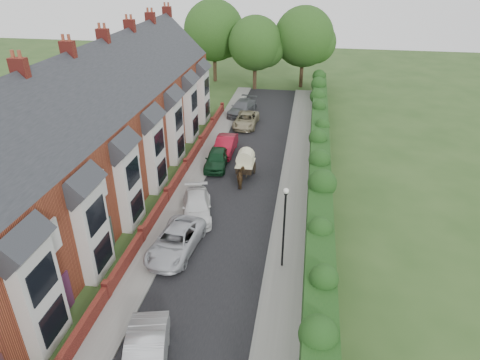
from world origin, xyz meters
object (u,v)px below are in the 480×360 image
object	(u,v)px
car_silver_a	(146,359)
car_green	(217,158)
lamppost	(284,219)
car_red	(225,145)
car_beige	(246,120)
horse	(242,178)
car_silver_b	(176,241)
car_white	(197,207)
car_grey	(242,108)
horse_cart	(245,161)

from	to	relation	value
car_silver_a	car_green	bearing A→B (deg)	79.66
lamppost	car_green	distance (m)	14.01
car_silver_a	car_red	size ratio (longest dim) A/B	1.06
car_beige	horse	xyz separation A→B (m)	(1.64, -12.96, 0.02)
lamppost	car_silver_a	distance (m)	9.77
car_silver_b	lamppost	bearing A→B (deg)	1.54
car_green	horse	xyz separation A→B (m)	(2.61, -3.07, -0.06)
lamppost	horse	distance (m)	10.23
car_white	car_grey	distance (m)	21.14
car_silver_b	horse	size ratio (longest dim) A/B	3.14
car_grey	horse_cart	world-z (taller)	horse_cart
car_red	horse	bearing A→B (deg)	-67.11
car_grey	horse_cart	distance (m)	15.00
car_silver_b	horse_cart	xyz separation A→B (m)	(2.61, 10.47, 0.60)
lamppost	car_silver_a	size ratio (longest dim) A/B	1.06
car_white	car_beige	world-z (taller)	car_white
car_silver_b	car_beige	size ratio (longest dim) A/B	1.07
car_silver_a	horse	world-z (taller)	car_silver_a
car_grey	horse	distance (m)	16.74
horse	horse_cart	size ratio (longest dim) A/B	0.52
car_silver_b	car_green	world-z (taller)	car_green
car_red	lamppost	bearing A→B (deg)	-67.13
car_grey	car_silver_a	bearing A→B (deg)	-77.52
car_beige	car_silver_b	bearing A→B (deg)	-91.35
car_silver_b	car_white	distance (m)	4.10
lamppost	horse_cart	bearing A→B (deg)	109.17
car_green	horse_cart	size ratio (longest dim) A/B	1.39
lamppost	car_silver_a	bearing A→B (deg)	-123.11
car_beige	horse	bearing A→B (deg)	-81.57
car_green	car_beige	distance (m)	9.94
car_white	car_beige	distance (m)	17.57
car_beige	horse_cart	bearing A→B (deg)	-80.44
car_grey	car_white	bearing A→B (deg)	-78.99
car_silver_a	car_silver_b	xyz separation A→B (m)	(-1.24, 8.35, -0.08)
car_silver_b	car_red	size ratio (longest dim) A/B	1.13
car_silver_a	car_red	distance (m)	22.93
car_silver_b	car_green	xyz separation A→B (m)	(0.00, 11.76, 0.04)
car_green	horse_cart	distance (m)	2.96
car_red	horse	size ratio (longest dim) A/B	2.78
car_silver_a	horse_cart	world-z (taller)	horse_cart
horse_cart	car_silver_b	bearing A→B (deg)	-103.98
car_red	car_grey	size ratio (longest dim) A/B	0.86
car_silver_a	car_green	xyz separation A→B (m)	(-1.24, 20.11, -0.05)
car_silver_b	horse_cart	bearing A→B (deg)	81.46
horse	horse_cart	bearing A→B (deg)	-102.05
lamppost	car_white	world-z (taller)	lamppost
car_green	car_red	bearing A→B (deg)	83.53
car_silver_a	car_silver_b	size ratio (longest dim) A/B	0.94
car_beige	car_grey	size ratio (longest dim) A/B	0.91
car_green	car_red	xyz separation A→B (m)	(0.17, 2.80, 0.00)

